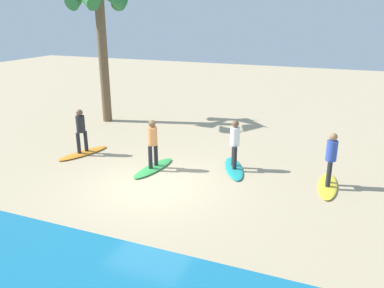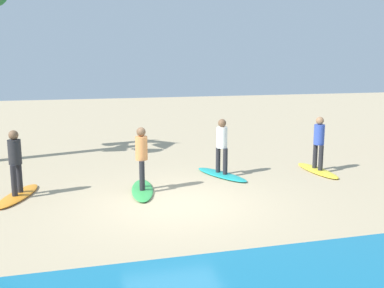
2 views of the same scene
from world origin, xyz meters
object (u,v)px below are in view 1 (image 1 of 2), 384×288
at_px(surfboard_orange, 83,153).
at_px(surfboard_yellow, 327,186).
at_px(surfboard_teal, 234,168).
at_px(surfer_orange, 81,128).
at_px(surfer_yellow, 331,155).
at_px(surfboard_green, 154,168).
at_px(surfer_teal, 235,141).
at_px(surfer_green, 153,140).
at_px(palm_tree, 100,9).

bearing_deg(surfboard_orange, surfboard_yellow, 110.98).
xyz_separation_m(surfboard_teal, surfer_orange, (5.69, 0.67, 0.99)).
height_order(surfer_yellow, surfboard_teal, surfer_yellow).
relative_size(surfboard_green, surfer_orange, 1.28).
xyz_separation_m(surfer_yellow, surfer_teal, (3.05, -0.28, 0.00)).
xyz_separation_m(surfer_teal, surfer_green, (2.55, 0.99, 0.00)).
height_order(surfer_teal, surfboard_orange, surfer_teal).
distance_m(surfboard_green, surfboard_orange, 3.16).
xyz_separation_m(surfer_yellow, surfboard_green, (5.60, 0.71, -0.99)).
height_order(surfboard_yellow, surfboard_orange, same).
relative_size(surfboard_yellow, surfboard_teal, 1.00).
bearing_deg(surfer_green, surfer_orange, -5.85).
height_order(surfboard_yellow, palm_tree, palm_tree).
relative_size(surfer_yellow, surfboard_teal, 0.78).
bearing_deg(surfer_orange, surfboard_orange, 0.00).
height_order(surfer_green, palm_tree, palm_tree).
height_order(surfer_yellow, surfer_green, same).
height_order(surfer_teal, surfer_orange, same).
xyz_separation_m(surfboard_orange, surfer_orange, (-0.00, 0.00, 0.99)).
bearing_deg(surfer_teal, surfer_yellow, 174.68).
height_order(surfboard_yellow, surfboard_green, same).
height_order(surfboard_teal, surfer_orange, surfer_orange).
xyz_separation_m(surfboard_yellow, surfboard_teal, (3.05, -0.28, 0.00)).
distance_m(surfboard_teal, surfboard_orange, 5.72).
height_order(surfboard_teal, surfboard_orange, same).
relative_size(surfer_orange, palm_tree, 0.25).
xyz_separation_m(surfboard_teal, surfer_green, (2.55, 0.99, 0.99)).
xyz_separation_m(surfer_yellow, surfer_green, (5.60, 0.71, 0.00)).
bearing_deg(surfboard_orange, surfboard_teal, 115.18).
distance_m(surfer_green, palm_tree, 8.08).
distance_m(surfer_teal, surfboard_orange, 5.81).
bearing_deg(surfboard_green, surfer_green, 34.22).
bearing_deg(surfer_teal, surfer_orange, 6.72).
relative_size(surfboard_yellow, surfer_green, 1.28).
distance_m(surfer_yellow, surfboard_orange, 8.80).
bearing_deg(surfboard_orange, surfer_green, 102.60).
height_order(surfboard_green, surfboard_orange, same).
bearing_deg(surfboard_yellow, surfboard_green, -84.86).
height_order(surfer_yellow, surfer_orange, same).
bearing_deg(surfer_yellow, surfer_teal, -5.32).
relative_size(surfer_yellow, surfer_orange, 1.00).
height_order(surfboard_orange, surfer_orange, surfer_orange).
xyz_separation_m(surfboard_green, palm_tree, (5.01, -4.76, 5.19)).
height_order(surfboard_yellow, surfer_teal, surfer_teal).
height_order(surfboard_green, surfer_orange, surfer_orange).
bearing_deg(surfboard_teal, surfboard_orange, -106.27).
distance_m(surfboard_yellow, surfboard_orange, 8.75).
bearing_deg(surfer_green, surfer_teal, -158.71).
bearing_deg(surfer_teal, surfboard_green, 21.29).
height_order(surfboard_yellow, surfboard_teal, same).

